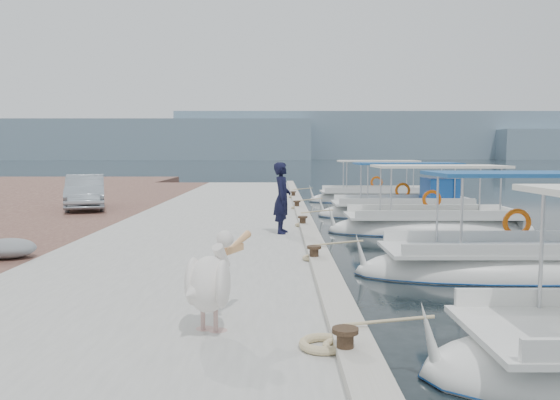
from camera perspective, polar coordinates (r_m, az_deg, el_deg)
The scene contains 15 objects.
ground at distance 14.32m, azimuth 4.05°, elevation -5.68°, with size 400.00×400.00×0.00m, color black.
concrete_quay at distance 19.29m, azimuth -5.98°, elevation -2.18°, with size 6.00×40.00×0.50m, color #A0A09A.
quay_curb at distance 19.17m, azimuth 2.31°, elevation -1.27°, with size 0.44×40.00×0.12m, color #ABA597.
cobblestone_strip at distance 20.41m, azimuth -20.09°, elevation -2.06°, with size 4.00×40.00×0.50m, color brown.
distant_hills at distance 217.76m, azimuth 7.98°, elevation 6.26°, with size 330.00×60.00×18.00m.
fishing_caique_b at distance 13.06m, azimuth 24.07°, elevation -6.59°, with size 7.38×2.29×2.83m.
fishing_caique_c at distance 18.86m, azimuth 15.57°, elevation -2.88°, with size 6.94×2.41×2.83m.
fishing_caique_d at distance 23.25m, azimuth 12.83°, elevation -1.20°, with size 6.96×2.45×2.83m.
fishing_caique_e at distance 29.74m, azimuth 9.80°, elevation 0.05°, with size 7.01×2.03×2.83m.
mooring_bollards at distance 15.68m, azimuth 2.39°, elevation -2.18°, with size 0.28×20.28×0.33m.
pelican at distance 6.70m, azimuth -7.28°, elevation -8.40°, with size 0.87×1.49×1.17m.
fisherman at distance 14.46m, azimuth 0.23°, elevation 0.22°, with size 0.69×0.45×1.89m, color black.
parked_car at distance 22.04m, azimuth -19.68°, elevation 0.80°, with size 1.37×3.93×1.30m, color #A4B2BC.
tarp_bundle at distance 12.47m, azimuth -26.52°, elevation -4.53°, with size 1.10×0.90×0.40m, color slate.
rope_coil at distance 6.22m, azimuth 4.51°, elevation -14.77°, with size 0.54×0.54×0.10m, color #C6B284.
Camera 1 is at (-1.05, -14.04, 2.65)m, focal length 35.00 mm.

